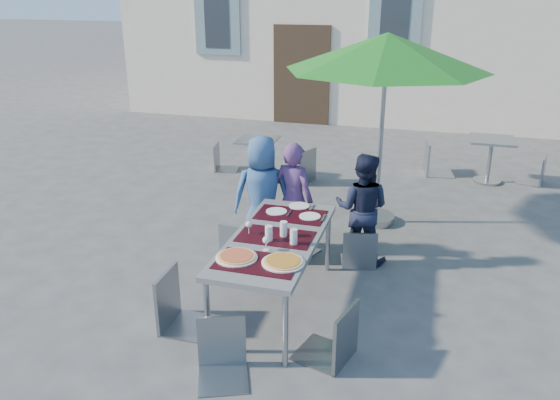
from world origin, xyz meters
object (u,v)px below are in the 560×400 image
(chair_0, at_px, (237,220))
(bg_chair_r_0, at_px, (302,145))
(chair_1, at_px, (290,207))
(pizza_near_right, at_px, (283,262))
(chair_5, at_px, (220,318))
(chair_3, at_px, (176,267))
(patio_umbrella, at_px, (387,53))
(child_1, at_px, (293,199))
(chair_4, at_px, (336,301))
(dining_table, at_px, (275,242))
(pizza_near_left, at_px, (236,257))
(cafe_table_0, at_px, (258,153))
(bg_chair_l_1, at_px, (436,138))
(bg_chair_r_1, at_px, (540,154))
(child_2, at_px, (362,209))
(bg_chair_l_0, at_px, (221,142))
(child_0, at_px, (262,195))
(cafe_table_1, at_px, (491,153))
(chair_2, at_px, (360,226))

(chair_0, relative_size, bg_chair_r_0, 0.82)
(chair_1, bearing_deg, pizza_near_right, -76.81)
(chair_5, distance_m, bg_chair_r_0, 4.82)
(chair_3, relative_size, patio_umbrella, 0.41)
(child_1, distance_m, chair_4, 2.05)
(dining_table, bearing_deg, chair_3, -142.75)
(pizza_near_left, height_order, child_1, child_1)
(child_1, distance_m, cafe_table_0, 2.80)
(dining_table, distance_m, child_1, 1.20)
(chair_5, bearing_deg, pizza_near_left, 96.98)
(bg_chair_l_1, relative_size, bg_chair_r_1, 1.21)
(child_2, relative_size, patio_umbrella, 0.51)
(bg_chair_l_0, height_order, bg_chair_r_1, bg_chair_r_1)
(child_0, relative_size, cafe_table_0, 2.11)
(dining_table, height_order, patio_umbrella, patio_umbrella)
(pizza_near_right, distance_m, chair_3, 0.99)
(chair_0, relative_size, bg_chair_l_0, 0.98)
(chair_0, bearing_deg, chair_4, -46.86)
(chair_3, bearing_deg, dining_table, 37.25)
(chair_4, distance_m, bg_chair_l_1, 5.42)
(patio_umbrella, height_order, cafe_table_1, patio_umbrella)
(child_2, distance_m, bg_chair_r_0, 2.81)
(pizza_near_left, bearing_deg, child_2, 64.04)
(child_1, bearing_deg, child_0, 17.83)
(pizza_near_left, bearing_deg, bg_chair_l_1, 73.35)
(dining_table, bearing_deg, cafe_table_0, 110.90)
(child_2, bearing_deg, bg_chair_l_0, -40.61)
(chair_5, distance_m, bg_chair_l_1, 5.98)
(child_1, height_order, chair_2, child_1)
(pizza_near_left, bearing_deg, chair_3, -174.63)
(bg_chair_r_0, bearing_deg, child_0, -86.48)
(chair_1, distance_m, bg_chair_r_1, 4.76)
(child_2, bearing_deg, chair_0, 18.20)
(pizza_near_left, distance_m, chair_5, 0.62)
(chair_2, bearing_deg, cafe_table_0, 128.21)
(chair_4, distance_m, bg_chair_r_1, 5.79)
(chair_4, height_order, bg_chair_l_0, chair_4)
(patio_umbrella, xyz_separation_m, bg_chair_r_1, (2.28, 2.29, -1.71))
(dining_table, distance_m, cafe_table_1, 5.04)
(bg_chair_r_0, height_order, cafe_table_1, bg_chair_r_0)
(dining_table, xyz_separation_m, chair_2, (0.66, 1.05, -0.20))
(cafe_table_0, bearing_deg, pizza_near_left, -73.95)
(dining_table, xyz_separation_m, pizza_near_right, (0.22, -0.50, 0.07))
(chair_4, bearing_deg, bg_chair_r_0, 107.48)
(chair_3, bearing_deg, pizza_near_right, 4.42)
(pizza_near_right, bearing_deg, bg_chair_l_0, 118.02)
(pizza_near_right, xyz_separation_m, chair_0, (-0.93, 1.36, -0.29))
(chair_4, relative_size, patio_umbrella, 0.39)
(chair_2, xyz_separation_m, cafe_table_0, (-2.07, 2.62, -0.07))
(pizza_near_right, relative_size, bg_chair_r_1, 0.43)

